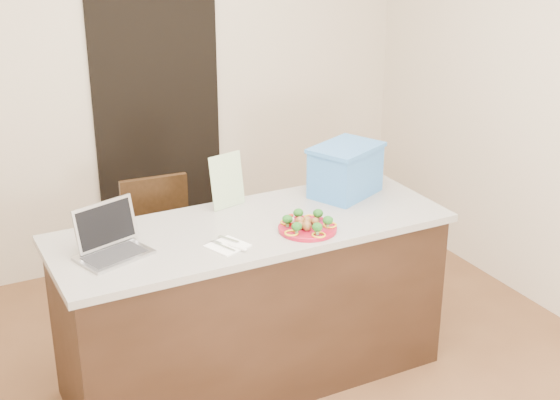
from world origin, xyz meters
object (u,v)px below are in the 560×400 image
plate (307,228)px  chair (162,244)px  laptop (110,240)px  blue_box (346,170)px  napkin (227,246)px  yogurt_bottle (291,222)px  island (253,303)px

plate → chair: plate is taller
laptop → blue_box: bearing=-12.5°
napkin → blue_box: (0.87, 0.33, 0.14)m
napkin → yogurt_bottle: (0.38, 0.06, 0.03)m
plate → blue_box: size_ratio=0.62×
blue_box → yogurt_bottle: bearing=-175.2°
plate → napkin: size_ratio=1.77×
yogurt_bottle → blue_box: blue_box is taller
yogurt_bottle → laptop: laptop is taller
yogurt_bottle → chair: 1.09m
yogurt_bottle → island: bearing=143.2°
yogurt_bottle → blue_box: (0.49, 0.27, 0.12)m
plate → yogurt_bottle: size_ratio=4.17×
laptop → yogurt_bottle: bearing=-26.7°
napkin → yogurt_bottle: yogurt_bottle is taller
chair → laptop: bearing=-118.5°
plate → napkin: plate is taller
island → chair: size_ratio=2.23×
plate → napkin: bearing=178.5°
chair → blue_box: bearing=-32.1°
laptop → blue_box: size_ratio=0.80×
napkin → blue_box: 0.94m
laptop → blue_box: (1.39, 0.14, 0.08)m
plate → chair: size_ratio=0.32×
plate → yogurt_bottle: bearing=129.4°
plate → laptop: (-0.95, 0.21, 0.05)m
island → yogurt_bottle: bearing=-36.8°
island → blue_box: (0.65, 0.15, 0.60)m
plate → blue_box: blue_box is taller
island → yogurt_bottle: size_ratio=28.83×
yogurt_bottle → blue_box: 0.57m
island → plate: plate is taller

